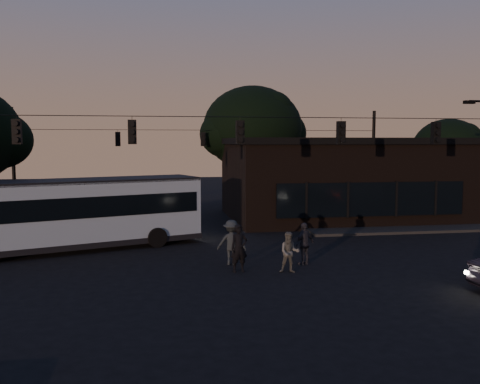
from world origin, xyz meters
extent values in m
plane|color=black|center=(0.00, 0.00, 0.00)|extent=(120.00, 120.00, 0.00)
cube|color=black|center=(12.00, 14.00, 0.07)|extent=(14.00, 10.00, 0.15)
cube|color=black|center=(9.00, 16.00, 2.50)|extent=(15.00, 10.00, 5.00)
cube|color=black|center=(9.00, 16.00, 5.20)|extent=(15.40, 10.40, 0.40)
cube|color=black|center=(9.00, 10.88, 1.80)|extent=(11.50, 0.18, 2.00)
cylinder|color=black|center=(4.00, 22.00, 2.00)|extent=(0.44, 0.44, 4.00)
ellipsoid|color=black|center=(4.00, 22.00, 6.20)|extent=(7.60, 7.60, 6.46)
cylinder|color=black|center=(18.00, 18.00, 1.50)|extent=(0.44, 0.44, 3.00)
ellipsoid|color=black|center=(18.00, 18.00, 4.65)|extent=(5.20, 5.20, 4.42)
cylinder|color=black|center=(0.00, 4.00, 6.20)|extent=(26.00, 0.03, 0.03)
cube|color=black|center=(-9.00, 4.00, 5.55)|extent=(0.34, 0.30, 1.00)
cube|color=black|center=(-4.50, 4.00, 5.55)|extent=(0.34, 0.30, 1.00)
cube|color=black|center=(0.00, 4.00, 5.55)|extent=(0.34, 0.30, 1.00)
cube|color=black|center=(4.50, 4.00, 5.55)|extent=(0.34, 0.30, 1.00)
cube|color=black|center=(9.00, 4.00, 5.55)|extent=(0.34, 0.30, 1.00)
cylinder|color=black|center=(-13.00, 20.00, 3.75)|extent=(0.24, 0.24, 7.50)
cylinder|color=black|center=(13.00, 20.00, 3.75)|extent=(0.24, 0.24, 7.50)
cylinder|color=black|center=(0.00, 20.00, 6.00)|extent=(26.00, 0.03, 0.03)
cube|color=black|center=(-6.00, 20.00, 5.35)|extent=(0.34, 0.30, 1.00)
cube|color=black|center=(0.00, 20.00, 5.35)|extent=(0.34, 0.30, 1.00)
cube|color=black|center=(6.00, 20.00, 5.35)|extent=(0.34, 0.30, 1.00)
cube|color=#7D909F|center=(-7.32, 7.63, 1.89)|extent=(12.08, 6.63, 2.81)
cube|color=black|center=(-7.32, 7.63, 2.16)|extent=(11.64, 6.50, 0.97)
cube|color=black|center=(-7.32, 7.63, 3.29)|extent=(12.08, 6.63, 0.16)
cube|color=black|center=(-7.32, 7.63, 0.38)|extent=(12.19, 6.72, 0.27)
cylinder|color=black|center=(-3.51, 7.59, 0.49)|extent=(1.00, 0.59, 0.97)
cylinder|color=black|center=(-4.44, 10.12, 0.49)|extent=(1.00, 0.59, 0.97)
imported|color=black|center=(-0.36, 2.04, 0.95)|extent=(0.75, 0.55, 1.90)
imported|color=#55564E|center=(1.57, 1.58, 0.81)|extent=(0.89, 0.75, 1.62)
imported|color=black|center=(2.55, 2.82, 0.89)|extent=(1.12, 0.91, 1.79)
imported|color=#1F2527|center=(-0.47, 3.34, 0.94)|extent=(1.34, 0.95, 1.89)
camera|label=1|loc=(-3.79, -18.52, 5.13)|focal=40.00mm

